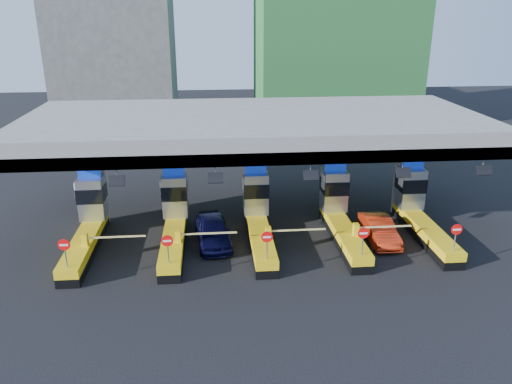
{
  "coord_description": "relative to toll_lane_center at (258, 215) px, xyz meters",
  "views": [
    {
      "loc": [
        -2.62,
        -27.37,
        13.08
      ],
      "look_at": [
        -0.14,
        0.0,
        2.99
      ],
      "focal_mm": 35.0,
      "sensor_mm": 36.0,
      "label": 1
    }
  ],
  "objects": [
    {
      "name": "ground",
      "position": [
        -0.0,
        -0.28,
        -1.4
      ],
      "size": [
        120.0,
        120.0,
        0.0
      ],
      "primitive_type": "plane",
      "color": "black",
      "rests_on": "ground"
    },
    {
      "name": "toll_lane_far_left",
      "position": [
        -10.0,
        0.0,
        0.0
      ],
      "size": [
        4.43,
        8.0,
        4.16
      ],
      "color": "black",
      "rests_on": "ground"
    },
    {
      "name": "toll_lane_left",
      "position": [
        -5.0,
        0.0,
        0.0
      ],
      "size": [
        4.43,
        8.0,
        4.16
      ],
      "color": "black",
      "rests_on": "ground"
    },
    {
      "name": "red_car",
      "position": [
        7.15,
        -1.29,
        -0.69
      ],
      "size": [
        1.5,
        4.28,
        1.41
      ],
      "primitive_type": "imported",
      "rotation": [
        0.0,
        0.0,
        -0.0
      ],
      "color": "#B3270D",
      "rests_on": "ground"
    },
    {
      "name": "toll_lane_center",
      "position": [
        0.0,
        0.0,
        0.0
      ],
      "size": [
        4.43,
        8.0,
        4.16
      ],
      "color": "black",
      "rests_on": "ground"
    },
    {
      "name": "bg_building_concrete",
      "position": [
        -14.0,
        35.72,
        7.6
      ],
      "size": [
        14.0,
        10.0,
        18.0
      ],
      "primitive_type": "cube",
      "color": "#4C4C49",
      "rests_on": "ground"
    },
    {
      "name": "toll_lane_far_right",
      "position": [
        10.0,
        0.0,
        0.0
      ],
      "size": [
        4.43,
        8.0,
        4.16
      ],
      "color": "black",
      "rests_on": "ground"
    },
    {
      "name": "toll_lane_right",
      "position": [
        5.0,
        0.0,
        0.0
      ],
      "size": [
        4.43,
        8.0,
        4.16
      ],
      "color": "black",
      "rests_on": "ground"
    },
    {
      "name": "bg_building_scaffold",
      "position": [
        12.0,
        31.72,
        12.6
      ],
      "size": [
        18.0,
        12.0,
        28.0
      ],
      "primitive_type": "cube",
      "color": "#1E5926",
      "rests_on": "ground"
    },
    {
      "name": "toll_canopy",
      "position": [
        -0.0,
        2.59,
        4.74
      ],
      "size": [
        28.0,
        12.09,
        7.0
      ],
      "color": "slate",
      "rests_on": "ground"
    },
    {
      "name": "van",
      "position": [
        -2.72,
        -0.76,
        -0.59
      ],
      "size": [
        2.39,
        4.93,
        1.62
      ],
      "primitive_type": "imported",
      "rotation": [
        0.0,
        0.0,
        0.1
      ],
      "color": "black",
      "rests_on": "ground"
    }
  ]
}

